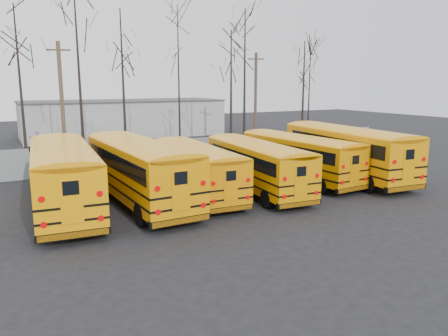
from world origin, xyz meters
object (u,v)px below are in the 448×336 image
bus_a (63,171)px  utility_pole_right (255,99)px  bus_d (255,162)px  bus_f (344,148)px  bus_b (138,166)px  utility_pole_left (62,105)px  bus_e (297,154)px  bus_c (195,165)px

bus_a → utility_pole_right: utility_pole_right is taller
bus_d → utility_pole_right: utility_pole_right is taller
bus_d → bus_f: 7.00m
bus_a → bus_b: 3.60m
bus_a → utility_pole_left: 11.39m
bus_b → bus_e: bus_b is taller
bus_e → bus_b: bearing=178.0°
bus_a → bus_c: bearing=2.2°
utility_pole_right → bus_d: bearing=-100.0°
bus_b → bus_c: bearing=-2.0°
bus_b → utility_pole_left: size_ratio=1.35×
bus_c → bus_d: bus_d is taller
bus_c → bus_f: 10.35m
utility_pole_left → bus_f: bearing=-22.8°
bus_f → bus_c: bearing=-177.7°
bus_f → utility_pole_right: bearing=85.0°
bus_d → utility_pole_left: utility_pole_left is taller
bus_b → utility_pole_left: utility_pole_left is taller
bus_c → bus_d: bearing=-9.5°
bus_c → utility_pole_right: utility_pole_right is taller
bus_a → utility_pole_right: size_ratio=1.36×
utility_pole_right → bus_b: bearing=-116.1°
bus_b → bus_d: bearing=-8.8°
bus_b → bus_f: bearing=-3.8°
bus_c → bus_b: bearing=-176.4°
bus_e → utility_pole_right: bearing=64.2°
utility_pole_left → bus_d: bearing=-40.6°
bus_c → bus_d: size_ratio=0.97×
bus_b → bus_d: 6.62m
bus_b → utility_pole_right: bearing=39.8°
bus_b → bus_f: bus_f is taller
bus_a → bus_c: (6.81, -0.28, -0.28)m
bus_a → utility_pole_right: 24.37m
bus_a → bus_c: 6.82m
bus_c → bus_f: bearing=1.2°
bus_d → bus_c: bearing=171.3°
bus_f → bus_b: bearing=-177.1°
bus_f → utility_pole_right: (2.46, 14.87, 2.57)m
bus_a → utility_pole_left: (1.65, 10.96, 2.62)m
bus_a → bus_e: bearing=4.8°
bus_b → utility_pole_right: size_ratio=1.35×
bus_b → bus_e: size_ratio=1.12×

